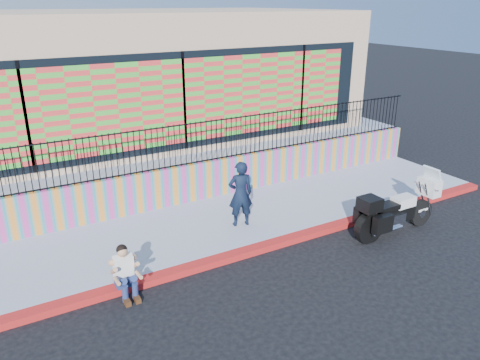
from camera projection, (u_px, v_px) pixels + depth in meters
ground at (259, 251)px, 11.08m from camera, size 90.00×90.00×0.00m
red_curb at (259, 248)px, 11.05m from camera, size 16.00×0.30×0.15m
sidewalk at (226, 222)px, 12.39m from camera, size 16.00×3.00×0.15m
mural_wall at (199, 181)px, 13.46m from camera, size 16.00×0.20×1.10m
metal_fence at (198, 142)px, 13.04m from camera, size 15.80×0.04×1.20m
elevated_platform at (142, 141)px, 17.61m from camera, size 16.00×10.00×1.25m
storefront_building at (138, 71)px, 16.50m from camera, size 14.00×8.06×4.00m
police_motorcycle at (395, 210)px, 11.68m from camera, size 2.54×0.84×1.58m
police_officer at (240, 194)px, 11.76m from camera, size 0.70×0.55×1.71m
seated_man at (126, 276)px, 9.24m from camera, size 0.54×0.71×1.06m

